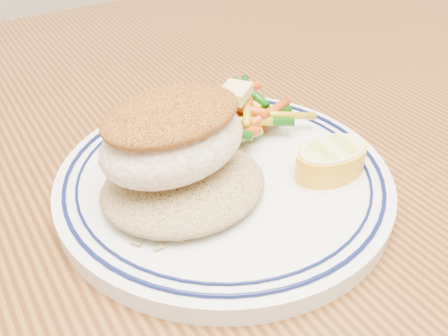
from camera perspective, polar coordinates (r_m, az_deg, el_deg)
dining_table at (r=0.48m, az=1.31°, el=-8.67°), size 1.50×0.90×0.75m
plate at (r=0.38m, az=0.00°, el=-1.27°), size 0.25×0.25×0.02m
rice_pilaf at (r=0.35m, az=-4.64°, el=-1.59°), size 0.12×0.11×0.02m
fish_fillet at (r=0.34m, az=-5.87°, el=3.79°), size 0.12×0.09×0.05m
vegetable_pile at (r=0.43m, az=1.75°, el=6.19°), size 0.11×0.10×0.03m
butter_pat at (r=0.42m, az=1.30°, el=8.62°), size 0.04×0.03×0.01m
lemon_wedge at (r=0.38m, az=12.15°, el=1.06°), size 0.06×0.06×0.02m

